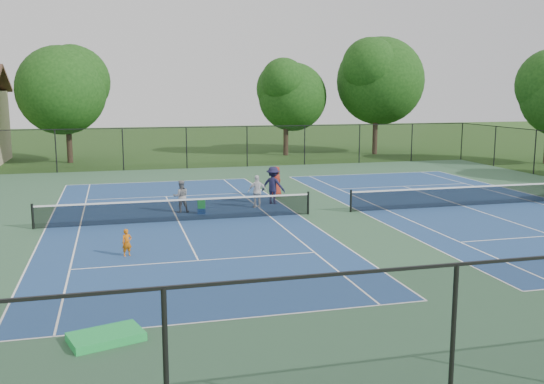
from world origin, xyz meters
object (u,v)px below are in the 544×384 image
object	(u,v)px
tree_back_a	(66,85)
bystander_a	(257,192)
tree_back_d	(377,77)
ball_hopper	(201,204)
child_player	(127,243)
bystander_c	(276,182)
ball_crate	(201,211)
instructor	(181,196)
bystander_b	(273,185)
tree_back_c	(286,92)

from	to	relation	value
tree_back_a	bystander_a	world-z (taller)	tree_back_a
tree_back_d	bystander_a	xyz separation A→B (m)	(-15.94, -21.83, -6.02)
bystander_a	ball_hopper	distance (m)	2.98
child_player	bystander_c	xyz separation A→B (m)	(8.02, 10.11, 0.34)
ball_hopper	tree_back_d	bearing A→B (deg)	50.29
child_player	bystander_a	xyz separation A→B (m)	(6.35, 7.34, 0.32)
tree_back_a	ball_hopper	distance (m)	24.39
tree_back_a	ball_crate	bearing A→B (deg)	-72.33
child_player	instructor	size ratio (longest dim) A/B	0.63
tree_back_d	bystander_c	xyz separation A→B (m)	(-14.27, -19.07, -6.00)
instructor	ball_hopper	size ratio (longest dim) A/B	3.87
tree_back_a	bystander_c	world-z (taller)	tree_back_a
bystander_a	ball_hopper	world-z (taller)	bystander_a
bystander_c	bystander_b	bearing A→B (deg)	36.68
tree_back_d	bystander_b	distance (m)	26.45
ball_crate	ball_hopper	distance (m)	0.33
tree_back_d	tree_back_a	bearing A→B (deg)	-180.00
bystander_c	tree_back_a	bearing A→B (deg)	-92.81
bystander_a	tree_back_c	bearing A→B (deg)	-107.95
bystander_a	ball_hopper	xyz separation A→B (m)	(-2.85, -0.79, -0.33)
bystander_b	instructor	bearing A→B (deg)	46.47
tree_back_a	tree_back_c	world-z (taller)	tree_back_a
tree_back_d	ball_crate	distance (m)	30.16
tree_back_a	bystander_a	size ratio (longest dim) A/B	5.71
child_player	bystander_a	size ratio (longest dim) A/B	0.60
instructor	bystander_c	size ratio (longest dim) A/B	0.93
instructor	ball_hopper	xyz separation A→B (m)	(0.87, -0.59, -0.29)
bystander_a	bystander_b	xyz separation A→B (m)	(1.00, 0.81, 0.14)
tree_back_a	child_player	xyz separation A→B (m)	(3.71, -29.18, -5.56)
tree_back_d	bystander_b	world-z (taller)	tree_back_d
tree_back_c	tree_back_d	distance (m)	8.17
bystander_c	ball_crate	distance (m)	5.79
bystander_b	bystander_c	size ratio (longest dim) A/B	1.15
tree_back_c	child_player	world-z (taller)	tree_back_c
tree_back_d	bystander_a	bearing A→B (deg)	-126.14
tree_back_a	bystander_c	xyz separation A→B (m)	(11.73, -19.07, -5.22)
child_player	ball_hopper	distance (m)	7.43
tree_back_a	ball_crate	world-z (taller)	tree_back_a
tree_back_c	bystander_a	world-z (taller)	tree_back_c
instructor	bystander_a	xyz separation A→B (m)	(3.71, 0.20, 0.04)
child_player	instructor	world-z (taller)	instructor
tree_back_d	bystander_a	world-z (taller)	tree_back_d
child_player	bystander_b	world-z (taller)	bystander_b
tree_back_c	bystander_c	bearing A→B (deg)	-107.35
tree_back_c	tree_back_d	world-z (taller)	tree_back_d
tree_back_d	bystander_c	world-z (taller)	tree_back_d
bystander_c	ball_crate	bearing A→B (deg)	3.78
tree_back_d	child_player	world-z (taller)	tree_back_d
ball_crate	ball_hopper	world-z (taller)	ball_hopper
bystander_c	ball_hopper	xyz separation A→B (m)	(-4.52, -3.56, -0.35)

